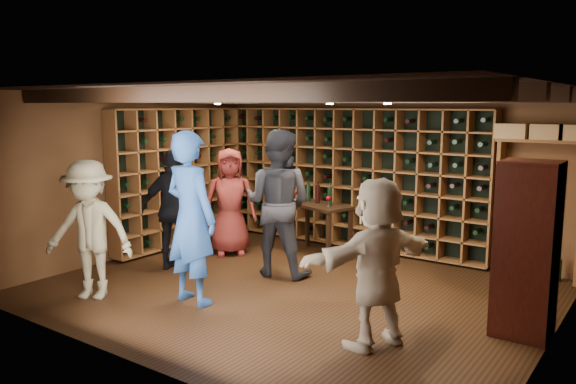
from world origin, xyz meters
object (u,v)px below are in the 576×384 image
Objects in this scene: man_blue_shirt at (191,218)px; man_grey_suit at (278,203)px; guest_woman_black at (175,210)px; display_cabinet at (526,253)px; guest_red_floral at (230,202)px; tasting_table at (317,209)px; guest_khaki at (89,230)px; guest_beige at (377,263)px.

man_blue_shirt is 1.02× the size of man_grey_suit.
man_blue_shirt is 1.45m from guest_woman_black.
display_cabinet is 1.05× the size of guest_red_floral.
man_grey_suit reaches higher than guest_red_floral.
man_grey_suit is 1.18m from tasting_table.
display_cabinet is 0.86× the size of man_blue_shirt.
guest_woman_black is at bearing -31.68° from man_blue_shirt.
guest_khaki is (-1.11, -0.59, -0.18)m from man_blue_shirt.
man_grey_suit reaches higher than guest_khaki.
guest_red_floral is 3.84m from guest_beige.
guest_woman_black is at bearing 64.83° from guest_khaki.
guest_woman_black is 1.45× the size of tasting_table.
guest_beige is 3.34m from tasting_table.
man_blue_shirt reaches higher than tasting_table.
display_cabinet is 4.55m from guest_red_floral.
man_grey_suit is (0.17, 1.48, -0.02)m from man_blue_shirt.
guest_khaki is 1.01× the size of guest_beige.
tasting_table is (1.16, 0.70, -0.10)m from guest_red_floral.
tasting_table is at bearing -149.57° from guest_woman_black.
guest_red_floral is 1.00× the size of guest_beige.
guest_red_floral is 1.36m from tasting_table.
man_grey_suit reaches higher than guest_beige.
man_blue_shirt reaches higher than guest_khaki.
guest_red_floral is at bearing -32.63° from man_grey_suit.
tasting_table is (-2.24, 2.48, -0.10)m from guest_beige.
guest_khaki is (-0.03, -2.51, 0.01)m from guest_red_floral.
guest_red_floral is 0.99× the size of guest_khaki.
guest_khaki is 3.51m from guest_beige.
guest_red_floral is at bearing 171.41° from display_cabinet.
guest_khaki reaches higher than guest_beige.
display_cabinet is 3.26m from man_grey_suit.
guest_woman_black reaches higher than guest_red_floral.
man_blue_shirt is at bearing -75.87° from tasting_table.
display_cabinet is at bearing -155.52° from man_blue_shirt.
man_blue_shirt reaches higher than guest_beige.
man_grey_suit is 1.19× the size of guest_khaki.
display_cabinet is at bearing 160.36° from guest_woman_black.
man_blue_shirt reaches higher than display_cabinet.
display_cabinet is at bearing -53.74° from guest_red_floral.
guest_red_floral is 0.97× the size of guest_woman_black.
guest_woman_black is at bearing -77.55° from guest_beige.
guest_red_floral is (-1.25, 0.44, -0.17)m from man_grey_suit.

